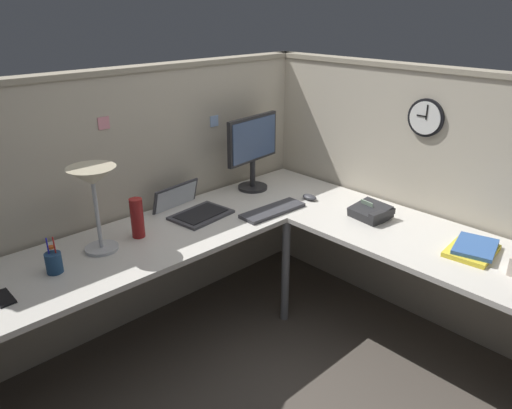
% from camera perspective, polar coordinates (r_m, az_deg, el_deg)
% --- Properties ---
extents(ground_plane, '(6.80, 6.80, 0.00)m').
position_cam_1_polar(ground_plane, '(3.08, 3.46, -15.64)').
color(ground_plane, '#4C443D').
extents(cubicle_wall_back, '(2.57, 0.12, 1.58)m').
position_cam_1_polar(cubicle_wall_back, '(3.08, -12.84, 0.88)').
color(cubicle_wall_back, '#B7AD99').
rests_on(cubicle_wall_back, ground).
extents(cubicle_wall_right, '(0.12, 2.37, 1.58)m').
position_cam_1_polar(cubicle_wall_right, '(3.19, 18.12, 1.05)').
color(cubicle_wall_right, '#B7AD99').
rests_on(cubicle_wall_right, ground).
extents(desk, '(2.35, 2.15, 0.73)m').
position_cam_1_polar(desk, '(2.61, 2.35, -6.56)').
color(desk, beige).
rests_on(desk, ground).
extents(monitor, '(0.46, 0.20, 0.50)m').
position_cam_1_polar(monitor, '(3.23, -0.38, 6.75)').
color(monitor, '#232326').
rests_on(monitor, desk).
extents(laptop, '(0.38, 0.42, 0.22)m').
position_cam_1_polar(laptop, '(2.96, -7.79, -0.46)').
color(laptop, '#38383D').
rests_on(laptop, desk).
extents(keyboard, '(0.43, 0.16, 0.02)m').
position_cam_1_polar(keyboard, '(2.94, 1.98, -0.71)').
color(keyboard, '#38383D').
rests_on(keyboard, desk).
extents(computer_mouse, '(0.06, 0.10, 0.03)m').
position_cam_1_polar(computer_mouse, '(3.14, 6.32, 0.86)').
color(computer_mouse, '#38383D').
rests_on(computer_mouse, desk).
extents(desk_lamp_dome, '(0.24, 0.24, 0.44)m').
position_cam_1_polar(desk_lamp_dome, '(2.49, -18.63, 2.39)').
color(desk_lamp_dome, '#B7BABF').
rests_on(desk_lamp_dome, desk).
extents(pen_cup, '(0.08, 0.08, 0.18)m').
position_cam_1_polar(pen_cup, '(2.47, -22.69, -6.29)').
color(pen_cup, navy).
rests_on(pen_cup, desk).
extents(cell_phone, '(0.07, 0.14, 0.01)m').
position_cam_1_polar(cell_phone, '(2.38, -27.58, -9.71)').
color(cell_phone, black).
rests_on(cell_phone, desk).
extents(thermos_flask, '(0.07, 0.07, 0.22)m').
position_cam_1_polar(thermos_flask, '(2.67, -13.80, -1.55)').
color(thermos_flask, maroon).
rests_on(thermos_flask, desk).
extents(office_phone, '(0.21, 0.23, 0.11)m').
position_cam_1_polar(office_phone, '(2.93, 13.41, -0.91)').
color(office_phone, '#232326').
rests_on(office_phone, desk).
extents(book_stack, '(0.31, 0.25, 0.04)m').
position_cam_1_polar(book_stack, '(2.70, 24.17, -4.80)').
color(book_stack, yellow).
rests_on(book_stack, desk).
extents(wall_clock, '(0.04, 0.22, 0.22)m').
position_cam_1_polar(wall_clock, '(2.99, 19.37, 9.61)').
color(wall_clock, black).
extents(pinned_note_leftmost, '(0.06, 0.00, 0.07)m').
position_cam_1_polar(pinned_note_leftmost, '(3.21, -4.93, 9.74)').
color(pinned_note_leftmost, '#99B7E5').
extents(pinned_note_middle, '(0.07, 0.00, 0.07)m').
position_cam_1_polar(pinned_note_middle, '(2.78, -17.48, 9.11)').
color(pinned_note_middle, pink).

